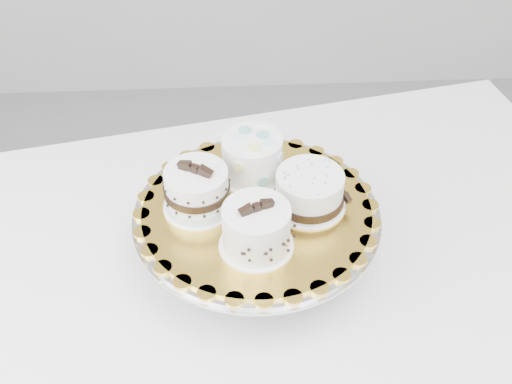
{
  "coord_description": "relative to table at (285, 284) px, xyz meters",
  "views": [
    {
      "loc": [
        -0.09,
        -0.66,
        1.54
      ],
      "look_at": [
        -0.06,
        0.05,
        0.9
      ],
      "focal_mm": 45.0,
      "sensor_mm": 36.0,
      "label": 1
    }
  ],
  "objects": [
    {
      "name": "table",
      "position": [
        0.0,
        0.0,
        0.0
      ],
      "size": [
        1.34,
        1.02,
        0.75
      ],
      "rotation": [
        0.0,
        0.0,
        0.2
      ],
      "color": "white",
      "rests_on": "floor"
    },
    {
      "name": "cake_stand",
      "position": [
        -0.05,
        -0.0,
        0.15
      ],
      "size": [
        0.39,
        0.39,
        0.1
      ],
      "color": "gray",
      "rests_on": "table"
    },
    {
      "name": "cake_board",
      "position": [
        -0.05,
        -0.0,
        0.19
      ],
      "size": [
        0.46,
        0.46,
        0.01
      ],
      "primitive_type": "cylinder",
      "rotation": [
        0.0,
        0.0,
        -0.37
      ],
      "color": "gold",
      "rests_on": "cake_stand"
    },
    {
      "name": "cake_swirl",
      "position": [
        -0.06,
        -0.08,
        0.22
      ],
      "size": [
        0.13,
        0.13,
        0.09
      ],
      "rotation": [
        0.0,
        0.0,
        0.39
      ],
      "color": "white",
      "rests_on": "cake_board"
    },
    {
      "name": "cake_banded",
      "position": [
        -0.14,
        0.0,
        0.22
      ],
      "size": [
        0.13,
        0.13,
        0.09
      ],
      "rotation": [
        0.0,
        0.0,
        -0.5
      ],
      "color": "white",
      "rests_on": "cake_board"
    },
    {
      "name": "cake_dots",
      "position": [
        -0.05,
        0.08,
        0.22
      ],
      "size": [
        0.12,
        0.12,
        0.07
      ],
      "rotation": [
        0.0,
        0.0,
        0.11
      ],
      "color": "white",
      "rests_on": "cake_board"
    },
    {
      "name": "cake_ribbon",
      "position": [
        0.03,
        -0.0,
        0.22
      ],
      "size": [
        0.14,
        0.14,
        0.06
      ],
      "rotation": [
        0.0,
        0.0,
        0.41
      ],
      "color": "white",
      "rests_on": "cake_board"
    }
  ]
}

